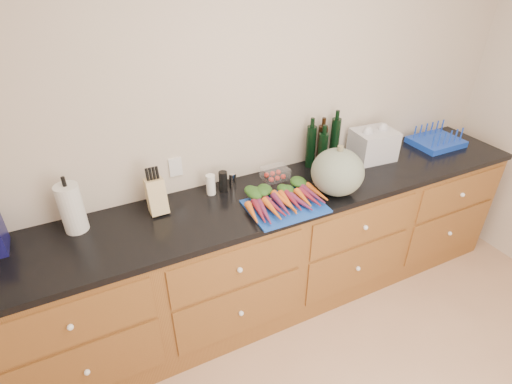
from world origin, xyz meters
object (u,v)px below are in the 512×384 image
squash (338,172)px  dish_rack (436,140)px  cutting_board (285,206)px  paper_towel (72,208)px  knife_block (156,196)px  carrots (282,199)px  tomato_box (275,173)px

squash → dish_rack: (1.13, 0.23, -0.11)m
dish_rack → squash: bearing=-168.3°
cutting_board → paper_towel: paper_towel is taller
paper_towel → squash: bearing=-11.7°
squash → paper_towel: bearing=168.3°
cutting_board → knife_block: bearing=156.7°
carrots → paper_towel: bearing=166.2°
dish_rack → tomato_box: bearing=176.3°
tomato_box → dish_rack: dish_rack is taller
knife_block → dish_rack: 2.20m
paper_towel → knife_block: paper_towel is taller
squash → paper_towel: size_ratio=1.16×
carrots → tomato_box: bearing=69.7°
knife_block → dish_rack: bearing=-1.6°
cutting_board → dish_rack: (1.50, 0.24, 0.03)m
cutting_board → paper_towel: bearing=164.4°
squash → dish_rack: squash is taller
carrots → paper_towel: (-1.15, 0.28, 0.10)m
paper_towel → tomato_box: (1.26, 0.01, -0.10)m
carrots → tomato_box: size_ratio=2.88×
carrots → squash: (0.37, -0.03, 0.11)m
paper_towel → dish_rack: size_ratio=0.76×
tomato_box → dish_rack: bearing=-3.7°
carrots → dish_rack: dish_rack is taller
dish_rack → paper_towel: bearing=178.3°
tomato_box → dish_rack: 1.40m
squash → tomato_box: size_ratio=1.95×
squash → paper_towel: squash is taller
cutting_board → squash: 0.40m
squash → tomato_box: bearing=129.0°
carrots → paper_towel: size_ratio=1.71×
dish_rack → cutting_board: bearing=-170.9°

